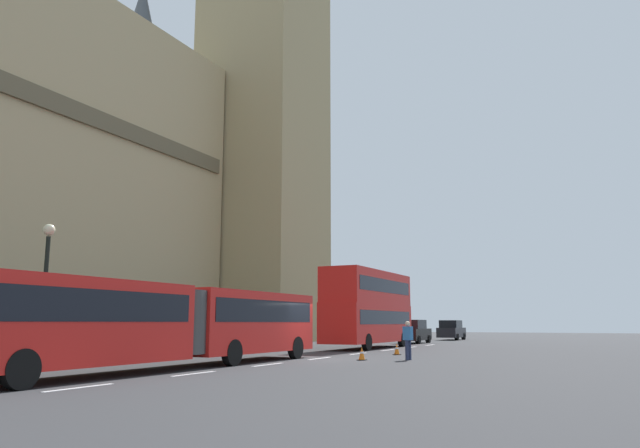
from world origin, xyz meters
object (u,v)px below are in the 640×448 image
(articulated_bus, at_px, (174,319))
(traffic_cone_west, at_px, (362,354))
(sedan_trailing, at_px, (452,330))
(traffic_cone_middle, at_px, (397,349))
(double_decker_bus, at_px, (369,306))
(sedan_lead, at_px, (413,332))
(pedestrian_near_cones, at_px, (408,339))
(street_lamp, at_px, (45,283))

(articulated_bus, distance_m, traffic_cone_west, 8.75)
(articulated_bus, xyz_separation_m, sedan_trailing, (40.09, -0.24, -0.83))
(articulated_bus, height_order, sedan_trailing, articulated_bus)
(traffic_cone_middle, bearing_deg, double_decker_bus, 31.62)
(double_decker_bus, relative_size, sedan_lead, 2.31)
(sedan_lead, distance_m, pedestrian_near_cones, 21.84)
(sedan_trailing, relative_size, pedestrian_near_cones, 2.60)
(traffic_cone_west, distance_m, traffic_cone_middle, 4.92)
(traffic_cone_west, xyz_separation_m, traffic_cone_middle, (4.92, 0.06, 0.00))
(sedan_trailing, bearing_deg, sedan_lead, 177.17)
(sedan_lead, height_order, traffic_cone_west, sedan_lead)
(street_lamp, bearing_deg, pedestrian_near_cones, -44.89)
(traffic_cone_middle, bearing_deg, articulated_bus, 161.60)
(articulated_bus, xyz_separation_m, pedestrian_near_cones, (8.63, -5.97, -0.83))
(traffic_cone_middle, bearing_deg, pedestrian_near_cones, -154.43)
(traffic_cone_middle, distance_m, pedestrian_near_cones, 4.29)
(sedan_trailing, bearing_deg, double_decker_bus, 179.32)
(traffic_cone_west, height_order, traffic_cone_middle, same)
(double_decker_bus, relative_size, street_lamp, 1.93)
(articulated_bus, bearing_deg, sedan_trailing, -0.35)
(sedan_lead, bearing_deg, sedan_trailing, -2.83)
(double_decker_bus, distance_m, street_lamp, 21.56)
(traffic_cone_middle, height_order, street_lamp, street_lamp)
(sedan_lead, distance_m, traffic_cone_middle, 17.67)
(pedestrian_near_cones, bearing_deg, traffic_cone_middle, 25.57)
(articulated_bus, relative_size, street_lamp, 3.27)
(sedan_trailing, distance_m, traffic_cone_middle, 27.92)
(double_decker_bus, height_order, pedestrian_near_cones, double_decker_bus)
(street_lamp, height_order, pedestrian_near_cones, street_lamp)
(double_decker_bus, xyz_separation_m, sedan_lead, (10.36, 0.27, -1.80))
(sedan_lead, relative_size, sedan_trailing, 1.00)
(sedan_trailing, height_order, traffic_cone_middle, sedan_trailing)
(traffic_cone_middle, height_order, pedestrian_near_cones, pedestrian_near_cones)
(street_lamp, bearing_deg, sedan_trailing, -6.46)
(sedan_trailing, relative_size, traffic_cone_west, 7.59)
(double_decker_bus, bearing_deg, traffic_cone_west, -160.14)
(traffic_cone_west, relative_size, street_lamp, 0.11)
(pedestrian_near_cones, bearing_deg, articulated_bus, 145.29)
(sedan_trailing, distance_m, street_lamp, 42.31)
(articulated_bus, height_order, sedan_lead, articulated_bus)
(double_decker_bus, relative_size, traffic_cone_middle, 17.53)
(street_lamp, bearing_deg, articulated_bus, -67.19)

